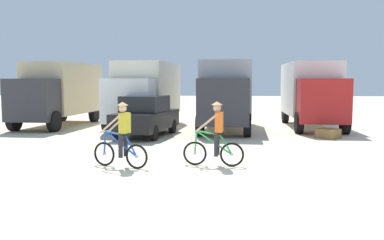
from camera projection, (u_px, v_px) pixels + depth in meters
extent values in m
plane|color=beige|center=(183.00, 186.00, 9.52)|extent=(120.00, 120.00, 0.00)
cube|color=#CCB78E|center=(64.00, 88.00, 23.00)|extent=(2.77, 5.36, 2.70)
cube|color=#2D2D33|center=(32.00, 100.00, 19.70)|extent=(2.30, 1.66, 2.00)
cube|color=black|center=(24.00, 93.00, 18.98)|extent=(2.02, 0.23, 0.80)
cylinder|color=black|center=(54.00, 121.00, 19.74)|extent=(0.39, 1.02, 1.00)
cylinder|color=black|center=(14.00, 121.00, 20.04)|extent=(0.39, 1.02, 1.00)
cylinder|color=black|center=(94.00, 113.00, 24.65)|extent=(0.39, 1.02, 1.00)
cylinder|color=black|center=(62.00, 113.00, 24.96)|extent=(0.39, 1.02, 1.00)
cube|color=beige|center=(149.00, 89.00, 22.10)|extent=(2.84, 5.39, 2.70)
cube|color=silver|center=(129.00, 101.00, 18.80)|extent=(2.32, 1.69, 2.00)
cube|color=black|center=(124.00, 94.00, 18.08)|extent=(2.02, 0.26, 0.80)
cylinder|color=black|center=(152.00, 123.00, 18.82)|extent=(0.41, 1.02, 1.00)
cylinder|color=black|center=(108.00, 123.00, 19.16)|extent=(0.41, 1.02, 1.00)
cylinder|color=black|center=(174.00, 115.00, 23.73)|extent=(0.41, 1.02, 1.00)
cylinder|color=black|center=(140.00, 114.00, 24.06)|extent=(0.41, 1.02, 1.00)
cube|color=#9E9EA3|center=(227.00, 89.00, 21.18)|extent=(2.68, 5.32, 2.70)
cube|color=#2D2D33|center=(224.00, 102.00, 17.87)|extent=(2.28, 1.62, 2.00)
cube|color=black|center=(223.00, 94.00, 17.15)|extent=(2.03, 0.19, 0.80)
cylinder|color=black|center=(247.00, 125.00, 17.93)|extent=(0.37, 1.02, 1.00)
cylinder|color=black|center=(200.00, 125.00, 18.20)|extent=(0.37, 1.02, 1.00)
cylinder|color=black|center=(247.00, 116.00, 22.86)|extent=(0.37, 1.02, 1.00)
cylinder|color=black|center=(210.00, 115.00, 23.12)|extent=(0.37, 1.02, 1.00)
cube|color=white|center=(309.00, 89.00, 22.14)|extent=(2.49, 5.24, 2.70)
cube|color=#B21E1E|center=(323.00, 101.00, 18.81)|extent=(2.23, 1.54, 2.00)
cube|color=black|center=(327.00, 94.00, 18.09)|extent=(2.03, 0.12, 0.80)
cylinder|color=black|center=(345.00, 123.00, 18.91)|extent=(0.34, 1.01, 1.00)
cylinder|color=black|center=(299.00, 123.00, 19.10)|extent=(0.34, 1.01, 1.00)
cylinder|color=black|center=(322.00, 114.00, 23.85)|extent=(0.34, 1.01, 1.00)
cylinder|color=black|center=(285.00, 114.00, 24.05)|extent=(0.34, 1.01, 1.00)
cube|color=black|center=(146.00, 120.00, 18.17)|extent=(2.43, 4.43, 0.76)
cube|color=black|center=(145.00, 104.00, 17.96)|extent=(1.93, 2.34, 0.68)
cylinder|color=black|center=(140.00, 125.00, 19.66)|extent=(0.32, 0.67, 0.64)
cylinder|color=black|center=(172.00, 126.00, 19.28)|extent=(0.32, 0.67, 0.64)
cylinder|color=black|center=(118.00, 132.00, 17.14)|extent=(0.32, 0.67, 0.64)
cylinder|color=black|center=(154.00, 133.00, 16.76)|extent=(0.32, 0.67, 0.64)
torus|color=black|center=(104.00, 154.00, 11.77)|extent=(0.66, 0.28, 0.68)
cylinder|color=silver|center=(104.00, 154.00, 11.77)|extent=(0.10, 0.10, 0.08)
torus|color=black|center=(137.00, 157.00, 11.36)|extent=(0.66, 0.28, 0.68)
cylinder|color=silver|center=(137.00, 157.00, 11.36)|extent=(0.10, 0.10, 0.08)
cylinder|color=blue|center=(121.00, 144.00, 11.52)|extent=(0.99, 0.38, 0.68)
cylinder|color=blue|center=(115.00, 133.00, 11.57)|extent=(0.64, 0.26, 0.13)
cylinder|color=blue|center=(131.00, 146.00, 11.40)|extent=(0.38, 0.17, 0.59)
cylinder|color=blue|center=(105.00, 143.00, 11.73)|extent=(0.11, 0.08, 0.64)
cylinder|color=silver|center=(105.00, 131.00, 11.69)|extent=(0.20, 0.50, 0.04)
cube|color=black|center=(125.00, 134.00, 11.44)|extent=(0.27, 0.19, 0.06)
cube|color=gold|center=(125.00, 123.00, 11.42)|extent=(0.29, 0.37, 0.56)
sphere|color=beige|center=(123.00, 108.00, 11.40)|extent=(0.22, 0.22, 0.22)
cone|color=tan|center=(122.00, 104.00, 11.39)|extent=(0.32, 0.32, 0.10)
cylinder|color=#26262B|center=(120.00, 146.00, 11.38)|extent=(0.12, 0.12, 0.66)
cylinder|color=#26262B|center=(126.00, 144.00, 11.62)|extent=(0.12, 0.12, 0.66)
cylinder|color=beige|center=(110.00, 124.00, 11.39)|extent=(0.62, 0.21, 0.53)
cylinder|color=beige|center=(118.00, 123.00, 11.72)|extent=(0.60, 0.29, 0.53)
torus|color=black|center=(195.00, 153.00, 11.87)|extent=(0.68, 0.14, 0.68)
cylinder|color=silver|center=(195.00, 153.00, 11.87)|extent=(0.09, 0.09, 0.08)
torus|color=black|center=(232.00, 155.00, 11.67)|extent=(0.68, 0.14, 0.68)
cylinder|color=silver|center=(232.00, 155.00, 11.67)|extent=(0.09, 0.09, 0.08)
cylinder|color=green|center=(214.00, 143.00, 11.73)|extent=(1.03, 0.17, 0.68)
cylinder|color=green|center=(208.00, 133.00, 11.74)|extent=(0.66, 0.13, 0.13)
cylinder|color=green|center=(226.00, 144.00, 11.67)|extent=(0.39, 0.09, 0.59)
cylinder|color=green|center=(196.00, 142.00, 11.83)|extent=(0.10, 0.06, 0.64)
cylinder|color=silver|center=(197.00, 131.00, 11.80)|extent=(0.10, 0.52, 0.04)
cube|color=black|center=(220.00, 133.00, 11.68)|extent=(0.25, 0.15, 0.06)
cube|color=orange|center=(219.00, 122.00, 11.65)|extent=(0.24, 0.34, 0.56)
sphere|color=tan|center=(217.00, 108.00, 11.63)|extent=(0.22, 0.22, 0.22)
cone|color=tan|center=(217.00, 103.00, 11.62)|extent=(0.32, 0.32, 0.10)
cylinder|color=#26262B|center=(216.00, 145.00, 11.59)|extent=(0.12, 0.12, 0.66)
cylinder|color=#26262B|center=(217.00, 143.00, 11.85)|extent=(0.12, 0.12, 0.66)
cylinder|color=tan|center=(206.00, 123.00, 11.54)|extent=(0.63, 0.08, 0.53)
cylinder|color=tan|center=(208.00, 122.00, 11.90)|extent=(0.63, 0.16, 0.53)
cube|color=olive|center=(328.00, 134.00, 17.47)|extent=(1.09, 1.09, 0.41)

